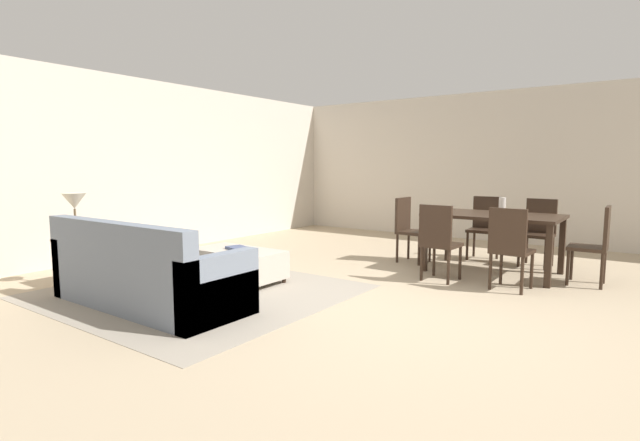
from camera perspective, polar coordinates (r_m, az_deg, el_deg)
ground_plane at (r=4.70m, az=7.08°, el=-10.52°), size 10.80×10.80×0.00m
wall_back at (r=9.20m, az=22.42°, el=5.90°), size 9.00×0.12×2.70m
wall_left at (r=8.00m, az=-20.54°, el=5.96°), size 0.12×11.00×2.70m
area_rug at (r=5.47m, az=-14.21°, el=-8.16°), size 3.00×2.80×0.01m
couch at (r=5.03m, az=-20.06°, el=-6.30°), size 2.14×0.85×0.86m
ottoman_table at (r=5.82m, az=-9.69°, el=-5.00°), size 1.10×0.59×0.38m
side_table at (r=6.19m, az=-26.93°, el=-2.96°), size 0.40×0.40×0.54m
table_lamp at (r=6.13m, az=-27.18°, el=1.86°), size 0.26×0.26×0.52m
dining_table at (r=6.52m, az=19.90°, el=-0.06°), size 1.61×0.97×0.76m
dining_chair_near_left at (r=5.84m, az=13.92°, el=-2.07°), size 0.42×0.42×0.92m
dining_chair_near_right at (r=5.64m, az=21.63°, el=-2.64°), size 0.43×0.43×0.92m
dining_chair_far_left at (r=7.47m, az=18.99°, el=-0.39°), size 0.41×0.41×0.92m
dining_chair_far_right at (r=7.23m, az=24.56°, el=-0.84°), size 0.43×0.43×0.92m
dining_chair_head_east at (r=6.32m, az=30.00°, el=-2.12°), size 0.41×0.41×0.92m
dining_chair_head_west at (r=6.98m, az=10.50°, el=-0.60°), size 0.42×0.42×0.92m
vase_centerpiece at (r=6.49m, az=20.84°, el=1.63°), size 0.08×0.08×0.21m
book_on_ottoman at (r=5.80m, az=-9.79°, el=-3.24°), size 0.31×0.27×0.03m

